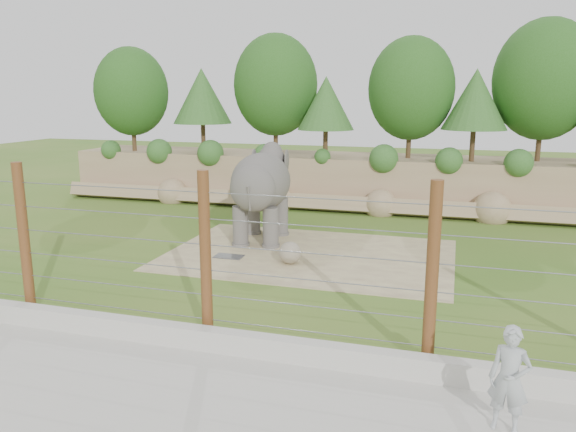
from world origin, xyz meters
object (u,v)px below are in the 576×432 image
(stone_ball, at_px, (290,253))
(barrier_fence, at_px, (206,257))
(elephant, at_px, (261,195))
(zookeeper, at_px, (509,379))

(stone_ball, height_order, barrier_fence, barrier_fence)
(elephant, height_order, zookeeper, elephant)
(elephant, height_order, stone_ball, elephant)
(barrier_fence, xyz_separation_m, zookeeper, (6.41, -1.88, -1.05))
(stone_ball, xyz_separation_m, zookeeper, (6.26, -8.11, 0.55))
(stone_ball, xyz_separation_m, barrier_fence, (-0.15, -6.24, 1.60))
(stone_ball, bearing_deg, zookeeper, -52.36)
(stone_ball, bearing_deg, barrier_fence, -91.38)
(barrier_fence, bearing_deg, stone_ball, 88.62)
(elephant, distance_m, barrier_fence, 9.13)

